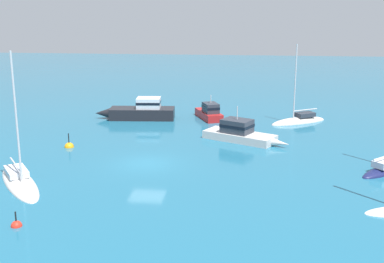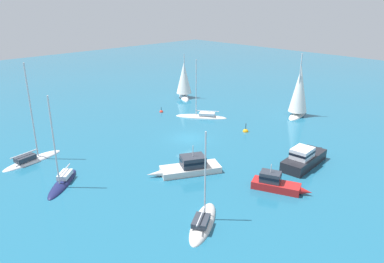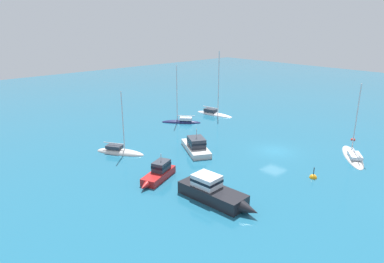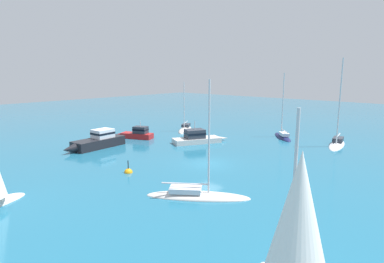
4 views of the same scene
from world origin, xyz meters
name	(u,v)px [view 3 (image 3 of 4)]	position (x,y,z in m)	size (l,w,h in m)	color
ground_plane	(275,151)	(0.00, 0.00, 0.00)	(160.00, 160.00, 0.00)	#1E607F
cabin_cruiser	(214,192)	(-14.11, -3.40, 0.80)	(2.77, 7.97, 2.14)	black
yacht_1	(214,113)	(6.85, 16.95, 0.23)	(2.85, 7.00, 10.90)	white
ketch	(120,152)	(-14.22, 12.08, 0.10)	(4.54, 6.02, 8.01)	silver
launch	(196,146)	(-7.00, 6.56, 0.66)	(4.74, 7.26, 2.89)	silver
yacht_2	(182,122)	(-0.35, 16.93, 0.17)	(5.11, 5.41, 9.23)	#191E4C
ketch_1	(353,156)	(4.91, -7.22, 0.11)	(7.14, 5.83, 8.81)	silver
cabin_cruiser_1	(159,173)	(-15.05, 3.32, 0.64)	(5.39, 3.16, 2.46)	#B21E1E
channel_buoy	(313,178)	(-3.48, -6.96, 0.01)	(0.76, 0.76, 1.51)	orange
mooring_buoy	(353,140)	(11.01, -4.59, 0.01)	(0.58, 0.58, 1.09)	red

